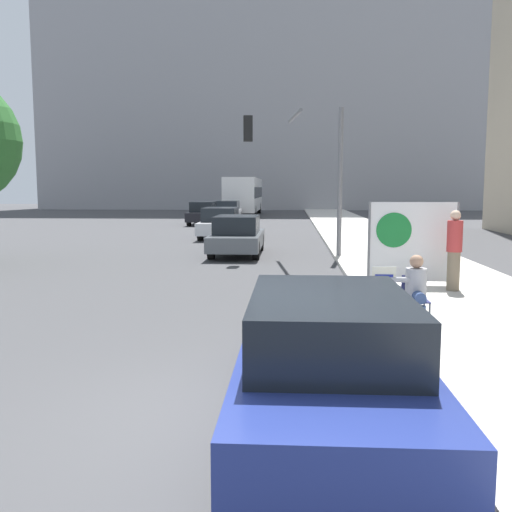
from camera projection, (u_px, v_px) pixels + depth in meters
ground_plane at (239, 417)px, 6.05m from camera, size 160.00×160.00×0.00m
sidewalk_curb at (390, 253)px, 20.66m from camera, size 4.24×90.00×0.13m
building_backdrop_far at (270, 37)px, 66.39m from camera, size 52.00×12.00×39.74m
seated_protester at (416, 290)px, 9.21m from camera, size 0.92×0.77×1.22m
jogger_on_sidewalk at (454, 250)px, 12.70m from camera, size 0.34×0.34×1.80m
protest_banner at (412, 242)px, 13.35m from camera, size 2.10×0.06×1.97m
traffic_light_pole at (303, 155)px, 19.10m from camera, size 3.34×3.11×4.97m
parked_car_curbside at (328, 354)px, 5.96m from camera, size 1.84×4.74×1.35m
car_on_road_nearest at (237, 235)px, 20.66m from camera, size 1.75×4.64×1.43m
car_on_road_midblock at (221, 223)px, 27.54m from camera, size 1.81×4.58×1.48m
car_on_road_distant at (204, 213)px, 37.79m from camera, size 1.71×4.54×1.52m
car_on_road_far_lane at (228, 211)px, 42.94m from camera, size 1.84×4.23×1.47m
city_bus_on_road at (244, 194)px, 50.67m from camera, size 2.58×12.19×3.28m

